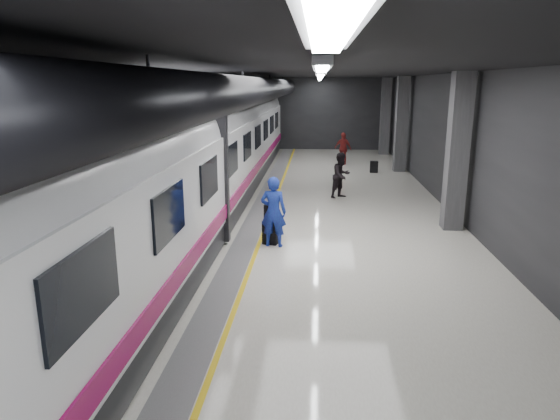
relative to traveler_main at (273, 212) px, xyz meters
name	(u,v)px	position (x,y,z in m)	size (l,w,h in m)	color
ground	(294,246)	(0.55, 0.05, -0.93)	(40.00, 40.00, 0.00)	silver
platform_hall	(286,108)	(0.26, 1.01, 2.61)	(10.02, 40.02, 4.51)	black
train	(170,167)	(-2.70, 0.05, 1.14)	(3.05, 38.00, 4.05)	black
traveler_main	(273,212)	(0.00, 0.00, 0.00)	(0.68, 0.45, 1.86)	#174BAE
suitcase_main	(270,232)	(-0.10, 0.17, -0.61)	(0.39, 0.25, 0.64)	black
shoulder_bag	(270,213)	(-0.10, 0.18, -0.08)	(0.32, 0.17, 0.43)	black
traveler_far_a	(341,175)	(2.01, 5.90, -0.08)	(0.82, 0.64, 1.70)	black
traveler_far_b	(343,148)	(2.45, 13.93, -0.09)	(0.98, 0.41, 1.68)	maroon
suitcase_far	(374,167)	(3.83, 11.47, -0.65)	(0.38, 0.25, 0.56)	black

